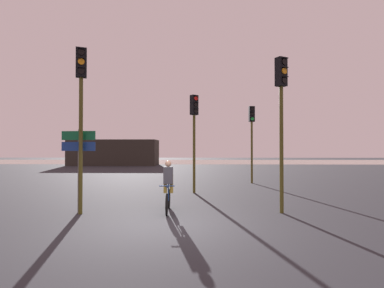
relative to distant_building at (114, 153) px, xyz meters
name	(u,v)px	position (x,y,z in m)	size (l,w,h in m)	color
ground_plane	(168,226)	(9.55, -28.76, -1.55)	(120.00, 120.00, 0.00)	#28282D
water_strip	(194,162)	(9.55, 10.00, -1.55)	(80.00, 16.00, 0.01)	#9E937F
distant_building	(114,153)	(0.00, 0.00, 0.00)	(10.46, 4.00, 3.10)	#2D2823
traffic_light_far_right	(252,130)	(13.43, -18.97, 1.56)	(0.34, 0.36, 4.48)	#4C4719
traffic_light_near_left	(81,100)	(6.72, -27.37, 1.96)	(0.39, 0.41, 5.10)	#4C4719
traffic_light_center	(194,125)	(10.13, -22.90, 1.54)	(0.41, 0.42, 4.44)	#4C4719
traffic_light_near_right	(281,105)	(12.92, -27.07, 1.80)	(0.40, 0.42, 4.86)	#4C4719
direction_sign_post	(79,155)	(6.58, -27.19, 0.25)	(1.10, 0.16, 2.60)	slate
cyclist	(168,186)	(9.37, -26.96, -0.73)	(0.46, 1.71, 1.62)	black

